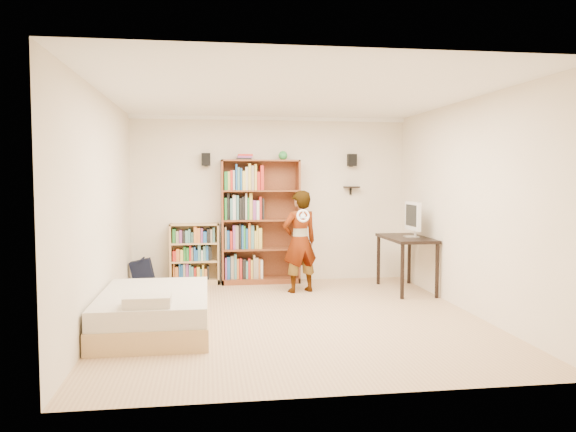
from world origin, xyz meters
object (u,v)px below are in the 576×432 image
low_bookshelf (195,254)px  daybed (155,306)px  tall_bookshelf (261,222)px  person (300,241)px  computer_desk (406,264)px

low_bookshelf → daybed: low_bookshelf is taller
tall_bookshelf → person: 0.99m
tall_bookshelf → person: size_ratio=1.31×
low_bookshelf → daybed: 2.74m
daybed → computer_desk: bearing=25.6°
low_bookshelf → person: person is taller
low_bookshelf → computer_desk: 3.33m
computer_desk → person: 1.65m
computer_desk → low_bookshelf: bearing=162.7°
daybed → tall_bookshelf: bearing=61.5°
computer_desk → daybed: (-3.56, -1.71, -0.14)m
low_bookshelf → computer_desk: size_ratio=0.81×
daybed → person: bearing=43.4°
low_bookshelf → daybed: bearing=-98.1°
tall_bookshelf → computer_desk: (2.11, -0.95, -0.59)m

